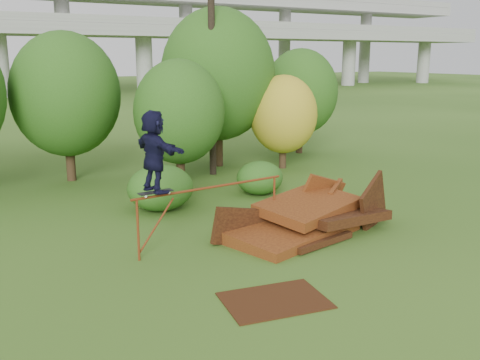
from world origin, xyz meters
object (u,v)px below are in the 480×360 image
scrap_pile (306,219)px  skater (154,151)px  utility_pole (212,39)px  flat_plate (275,300)px

scrap_pile → skater: 4.86m
scrap_pile → utility_pole: size_ratio=0.53×
scrap_pile → flat_plate: size_ratio=2.81×
utility_pole → scrap_pile: bearing=-98.7°
skater → flat_plate: (1.11, -3.53, -2.62)m
scrap_pile → utility_pole: 9.59m
scrap_pile → flat_plate: bearing=-134.8°
flat_plate → scrap_pile: bearing=45.2°
skater → utility_pole: utility_pole is taller
utility_pole → skater: bearing=-125.6°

